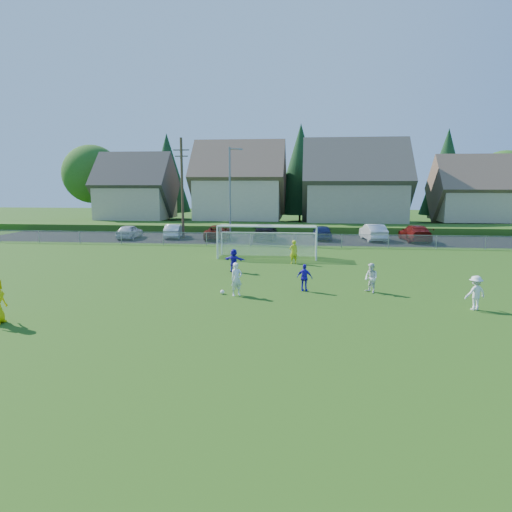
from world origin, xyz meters
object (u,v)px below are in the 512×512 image
at_px(car_d, 265,232).
at_px(goalkeeper, 294,252).
at_px(car_a, 130,232).
at_px(car_f, 373,232).
at_px(car_c, 218,232).
at_px(car_g, 415,233).
at_px(soccer_ball, 222,292).
at_px(player_white_a, 237,279).
at_px(car_e, 322,232).
at_px(soccer_goal, 267,236).
at_px(player_white_b, 371,278).
at_px(car_b, 174,231).
at_px(player_blue_b, 234,261).
at_px(player_white_c, 475,293).
at_px(player_blue_a, 305,278).

bearing_deg(car_d, goalkeeper, 101.86).
bearing_deg(car_a, car_f, -177.93).
relative_size(car_c, car_g, 0.93).
relative_size(soccer_ball, car_c, 0.04).
relative_size(player_white_a, car_e, 0.39).
height_order(player_white_a, soccer_goal, soccer_goal).
relative_size(player_white_b, car_b, 0.36).
height_order(car_a, car_d, car_d).
relative_size(player_blue_b, car_e, 0.35).
height_order(soccer_ball, car_e, car_e).
bearing_deg(car_c, player_white_a, 99.71).
height_order(player_white_c, car_e, player_white_c).
bearing_deg(car_e, player_blue_a, 83.27).
bearing_deg(car_a, goalkeeper, 142.39).
bearing_deg(player_white_c, car_e, -97.28).
distance_m(player_blue_a, car_g, 24.08).
relative_size(car_e, car_g, 0.79).
bearing_deg(car_g, soccer_ball, 55.02).
relative_size(player_blue_b, car_c, 0.29).
distance_m(soccer_ball, player_blue_a, 4.36).
relative_size(car_b, car_f, 0.87).
bearing_deg(goalkeeper, car_d, -101.49).
height_order(player_white_a, player_blue_a, player_white_a).
xyz_separation_m(player_white_a, car_f, (10.03, 23.38, -0.03)).
height_order(player_white_a, car_c, player_white_a).
bearing_deg(soccer_goal, player_blue_a, -75.06).
bearing_deg(player_blue_b, car_b, -48.04).
relative_size(goalkeeper, car_f, 0.34).
bearing_deg(goalkeeper, car_c, -84.13).
bearing_deg(goalkeeper, soccer_ball, 45.06).
distance_m(player_blue_a, soccer_goal, 11.04).
relative_size(player_blue_a, car_b, 0.34).
relative_size(player_blue_b, car_a, 0.36).
height_order(car_d, car_f, car_f).
height_order(car_c, soccer_goal, soccer_goal).
relative_size(player_white_c, car_d, 0.29).
relative_size(car_b, car_c, 0.84).
distance_m(player_white_a, player_blue_b, 6.11).
bearing_deg(soccer_goal, car_f, 50.36).
distance_m(player_blue_a, car_a, 27.43).
bearing_deg(player_blue_a, goalkeeper, -68.48).
distance_m(player_blue_b, car_a, 20.96).
bearing_deg(car_e, car_f, 176.83).
height_order(car_b, car_c, car_c).
relative_size(player_white_c, goalkeeper, 0.93).
distance_m(player_blue_a, car_b, 25.75).
xyz_separation_m(soccer_ball, soccer_goal, (1.33, 11.76, 1.52)).
relative_size(player_white_a, car_f, 0.34).
height_order(player_white_c, car_b, player_white_c).
bearing_deg(car_d, car_e, -173.70).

